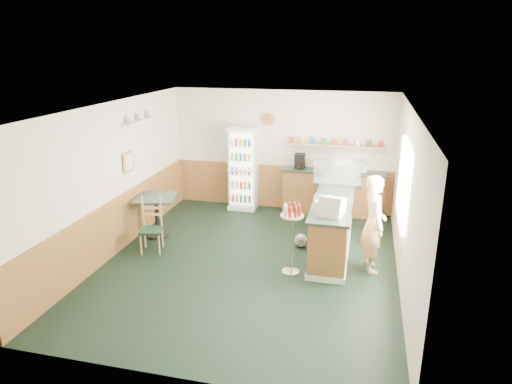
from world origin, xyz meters
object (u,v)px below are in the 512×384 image
(condiment_stand, at_px, (292,228))
(cafe_chair, at_px, (153,222))
(display_case, at_px, (338,171))
(shopkeeper, at_px, (373,224))
(cash_register, at_px, (330,207))
(drinks_fridge, at_px, (243,168))
(cafe_table, at_px, (156,208))

(condiment_stand, xyz_separation_m, cafe_chair, (-2.62, 0.30, -0.26))
(display_case, distance_m, shopkeeper, 1.74)
(cash_register, height_order, shopkeeper, shopkeeper)
(drinks_fridge, bearing_deg, shopkeeper, -40.89)
(display_case, distance_m, condiment_stand, 2.09)
(display_case, height_order, cafe_chair, display_case)
(shopkeeper, relative_size, cafe_chair, 1.61)
(display_case, bearing_deg, shopkeeper, -65.48)
(display_case, xyz_separation_m, cafe_table, (-3.40, -1.07, -0.68))
(shopkeeper, xyz_separation_m, condiment_stand, (-1.29, -0.42, -0.03))
(condiment_stand, distance_m, cafe_chair, 2.65)
(drinks_fridge, bearing_deg, cafe_table, -120.87)
(display_case, height_order, shopkeeper, shopkeeper)
(cash_register, height_order, cafe_table, cash_register)
(display_case, bearing_deg, cafe_table, -162.48)
(display_case, relative_size, cafe_table, 1.02)
(drinks_fridge, height_order, condiment_stand, drinks_fridge)
(cafe_table, distance_m, cafe_chair, 0.61)
(cafe_table, bearing_deg, cash_register, -10.93)
(drinks_fridge, relative_size, condiment_stand, 1.60)
(drinks_fridge, xyz_separation_m, shopkeeper, (2.88, -2.50, -0.12))
(drinks_fridge, distance_m, cafe_table, 2.40)
(display_case, xyz_separation_m, shopkeeper, (0.70, -1.53, -0.44))
(drinks_fridge, height_order, display_case, drinks_fridge)
(condiment_stand, bearing_deg, shopkeeper, 17.91)
(cash_register, height_order, cafe_chair, cash_register)
(cafe_chair, bearing_deg, drinks_fridge, 54.41)
(drinks_fridge, xyz_separation_m, cafe_chair, (-1.02, -2.61, -0.42))
(display_case, bearing_deg, drinks_fridge, 156.23)
(drinks_fridge, relative_size, display_case, 2.08)
(cafe_table, xyz_separation_m, cafe_chair, (0.19, -0.58, -0.05))
(shopkeeper, height_order, cafe_chair, shopkeeper)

